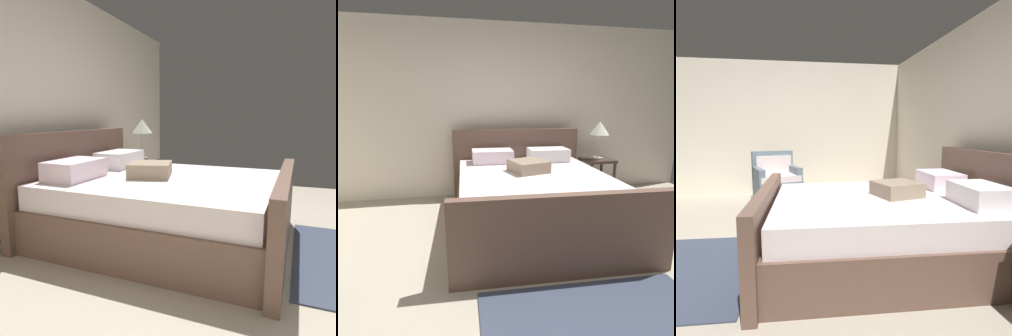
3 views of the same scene
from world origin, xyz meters
TOP-DOWN VIEW (x-y plane):
  - ground_plane at (0.00, 0.00)m, footprint 6.33×5.20m
  - wall_back at (0.00, 2.66)m, footprint 6.45×0.12m
  - bed at (0.17, 1.35)m, footprint 2.01×2.37m
  - nightstand_right at (1.45, 2.15)m, footprint 0.44×0.44m
  - table_lamp_right at (1.45, 2.15)m, footprint 0.29×0.29m

SIDE VIEW (x-z plane):
  - ground_plane at x=0.00m, z-range -0.02..0.00m
  - bed at x=0.17m, z-range -0.19..0.87m
  - nightstand_right at x=1.45m, z-range 0.10..0.70m
  - table_lamp_right at x=1.45m, z-range 0.77..1.34m
  - wall_back at x=0.00m, z-range 0.00..2.61m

